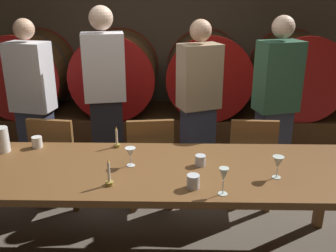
# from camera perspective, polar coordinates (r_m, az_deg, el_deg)

# --- Properties ---
(ground_plane) EXTENTS (9.07, 9.07, 0.00)m
(ground_plane) POSITION_cam_1_polar(r_m,az_deg,el_deg) (3.17, -2.36, -17.50)
(ground_plane) COLOR brown
(back_wall) EXTENTS (6.97, 0.24, 2.80)m
(back_wall) POSITION_cam_1_polar(r_m,az_deg,el_deg) (5.17, -0.81, 14.20)
(back_wall) COLOR brown
(back_wall) RESTS_ON ground
(barrel_shelf) EXTENTS (6.28, 0.90, 0.46)m
(barrel_shelf) POSITION_cam_1_polar(r_m,az_deg,el_deg) (4.90, -0.96, -0.26)
(barrel_shelf) COLOR #4C2D16
(barrel_shelf) RESTS_ON ground
(wine_barrel_far_left) EXTENTS (0.99, 0.86, 0.99)m
(wine_barrel_far_left) POSITION_cam_1_polar(r_m,az_deg,el_deg) (5.03, -20.11, 7.58)
(wine_barrel_far_left) COLOR brown
(wine_barrel_far_left) RESTS_ON barrel_shelf
(wine_barrel_center_left) EXTENTS (0.99, 0.86, 0.99)m
(wine_barrel_center_left) POSITION_cam_1_polar(r_m,az_deg,el_deg) (4.75, -7.74, 7.94)
(wine_barrel_center_left) COLOR brown
(wine_barrel_center_left) RESTS_ON barrel_shelf
(wine_barrel_center_right) EXTENTS (0.99, 0.86, 0.99)m
(wine_barrel_center_right) POSITION_cam_1_polar(r_m,az_deg,el_deg) (4.71, 5.88, 7.91)
(wine_barrel_center_right) COLOR #513319
(wine_barrel_center_right) RESTS_ON barrel_shelf
(wine_barrel_far_right) EXTENTS (0.99, 0.86, 0.99)m
(wine_barrel_far_right) POSITION_cam_1_polar(r_m,az_deg,el_deg) (4.91, 18.53, 7.49)
(wine_barrel_far_right) COLOR #513319
(wine_barrel_far_right) RESTS_ON barrel_shelf
(dining_table) EXTENTS (2.98, 0.90, 0.73)m
(dining_table) POSITION_cam_1_polar(r_m,az_deg,el_deg) (2.73, -2.90, -7.36)
(dining_table) COLOR brown
(dining_table) RESTS_ON ground
(chair_left) EXTENTS (0.45, 0.45, 0.88)m
(chair_left) POSITION_cam_1_polar(r_m,az_deg,el_deg) (3.59, -16.12, -4.44)
(chair_left) COLOR brown
(chair_left) RESTS_ON ground
(chair_center) EXTENTS (0.45, 0.45, 0.88)m
(chair_center) POSITION_cam_1_polar(r_m,az_deg,el_deg) (3.44, -2.70, -4.75)
(chair_center) COLOR brown
(chair_center) RESTS_ON ground
(chair_right) EXTENTS (0.41, 0.41, 0.88)m
(chair_right) POSITION_cam_1_polar(r_m,az_deg,el_deg) (3.51, 12.22, -4.65)
(chair_right) COLOR brown
(chair_right) RESTS_ON ground
(guest_far_left) EXTENTS (0.42, 0.32, 1.67)m
(guest_far_left) POSITION_cam_1_polar(r_m,az_deg,el_deg) (3.88, -19.50, 2.81)
(guest_far_left) COLOR #33384C
(guest_far_left) RESTS_ON ground
(guest_center_left) EXTENTS (0.42, 0.31, 1.79)m
(guest_center_left) POSITION_cam_1_polar(r_m,az_deg,el_deg) (3.68, -9.33, 3.90)
(guest_center_left) COLOR black
(guest_center_left) RESTS_ON ground
(guest_center_right) EXTENTS (0.44, 0.37, 1.67)m
(guest_center_right) POSITION_cam_1_polar(r_m,az_deg,el_deg) (3.70, 4.59, 3.04)
(guest_center_right) COLOR #33384C
(guest_center_right) RESTS_ON ground
(guest_far_right) EXTENTS (0.43, 0.34, 1.71)m
(guest_far_right) POSITION_cam_1_polar(r_m,az_deg,el_deg) (3.71, 15.77, 2.76)
(guest_far_right) COLOR #33384C
(guest_far_right) RESTS_ON ground
(candle_left) EXTENTS (0.05, 0.05, 0.17)m
(candle_left) POSITION_cam_1_polar(r_m,az_deg,el_deg) (3.05, -7.67, -2.34)
(candle_left) COLOR olive
(candle_left) RESTS_ON dining_table
(candle_right) EXTENTS (0.05, 0.05, 0.19)m
(candle_right) POSITION_cam_1_polar(r_m,az_deg,el_deg) (2.48, -8.82, -7.73)
(candle_right) COLOR olive
(candle_right) RESTS_ON dining_table
(pitcher) EXTENTS (0.11, 0.11, 0.20)m
(pitcher) POSITION_cam_1_polar(r_m,az_deg,el_deg) (3.19, -23.65, -1.89)
(pitcher) COLOR white
(pitcher) RESTS_ON dining_table
(wine_glass_left) EXTENTS (0.08, 0.08, 0.14)m
(wine_glass_left) POSITION_cam_1_polar(r_m,az_deg,el_deg) (2.70, -5.66, -4.04)
(wine_glass_left) COLOR white
(wine_glass_left) RESTS_ON dining_table
(wine_glass_center) EXTENTS (0.06, 0.06, 0.18)m
(wine_glass_center) POSITION_cam_1_polar(r_m,az_deg,el_deg) (2.34, 8.35, -7.34)
(wine_glass_center) COLOR silver
(wine_glass_center) RESTS_ON dining_table
(wine_glass_right) EXTENTS (0.08, 0.08, 0.15)m
(wine_glass_right) POSITION_cam_1_polar(r_m,az_deg,el_deg) (2.62, 16.15, -5.32)
(wine_glass_right) COLOR silver
(wine_glass_right) RESTS_ON dining_table
(cup_left) EXTENTS (0.08, 0.08, 0.09)m
(cup_left) POSITION_cam_1_polar(r_m,az_deg,el_deg) (3.19, -19.03, -2.29)
(cup_left) COLOR white
(cup_left) RESTS_ON dining_table
(cup_center) EXTENTS (0.08, 0.08, 0.09)m
(cup_center) POSITION_cam_1_polar(r_m,az_deg,el_deg) (2.43, 3.78, -8.30)
(cup_center) COLOR silver
(cup_center) RESTS_ON dining_table
(cup_right) EXTENTS (0.08, 0.08, 0.08)m
(cup_right) POSITION_cam_1_polar(r_m,az_deg,el_deg) (2.73, 4.85, -5.16)
(cup_right) COLOR silver
(cup_right) RESTS_ON dining_table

